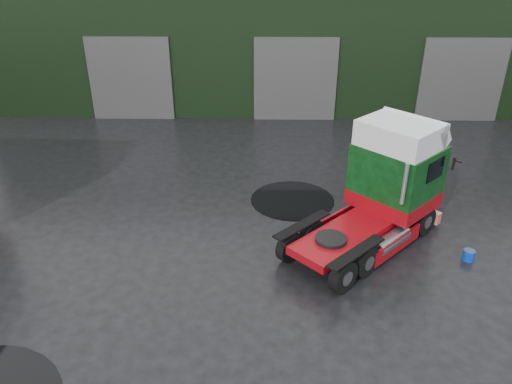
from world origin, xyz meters
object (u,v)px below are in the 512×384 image
hero_tractor (364,193)px  tree_back_b (391,0)px  warehouse (290,32)px  wash_bucket (469,255)px

hero_tractor → tree_back_b: (6.64, 27.38, 1.95)m
warehouse → hero_tractor: bearing=-85.5°
warehouse → hero_tractor: 17.49m
warehouse → hero_tractor: size_ratio=5.58×
wash_bucket → tree_back_b: 28.48m
warehouse → hero_tractor: (1.36, -17.38, -1.35)m
warehouse → wash_bucket: 18.79m
warehouse → wash_bucket: (4.40, -18.03, -3.00)m
wash_bucket → hero_tractor: bearing=168.0°
hero_tractor → tree_back_b: size_ratio=0.77×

